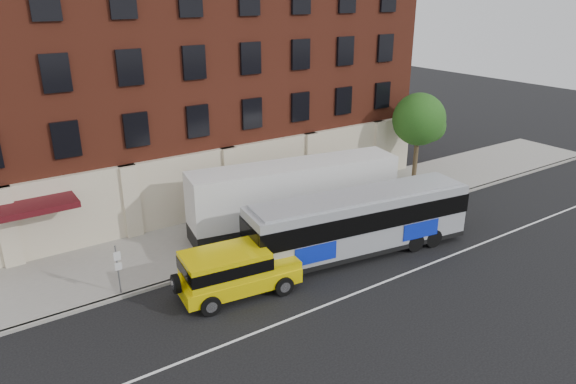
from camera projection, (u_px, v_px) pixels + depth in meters
ground at (358, 301)px, 23.05m from camera, size 120.00×120.00×0.00m
sidewalk at (254, 228)px, 30.00m from camera, size 60.00×6.00×0.15m
kerb at (283, 247)px, 27.67m from camera, size 60.00×0.25×0.15m
lane_line at (350, 295)px, 23.43m from camera, size 60.00×0.12×0.01m
building at (188, 77)px, 33.45m from camera, size 30.00×12.10×15.00m
sign_pole at (118, 268)px, 22.86m from camera, size 0.30×0.20×2.50m
street_tree at (419, 121)px, 35.89m from camera, size 3.60×3.60×6.20m
city_bus at (359, 221)px, 26.65m from camera, size 12.22×4.28×3.28m
yellow_suv at (233, 270)px, 23.12m from camera, size 5.77×2.97×2.16m
shipping_container at (295, 198)px, 29.22m from camera, size 12.08×4.43×3.95m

